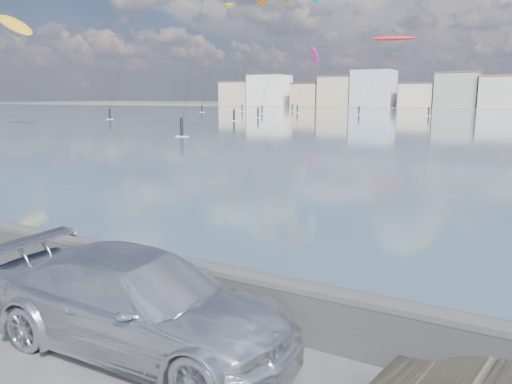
{
  "coord_description": "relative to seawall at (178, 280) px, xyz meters",
  "views": [
    {
      "loc": [
        5.85,
        -4.48,
        4.08
      ],
      "look_at": [
        1.0,
        4.0,
        2.2
      ],
      "focal_mm": 35.0,
      "sensor_mm": 36.0,
      "label": 1
    }
  ],
  "objects": [
    {
      "name": "bay_water",
      "position": [
        0.0,
        88.8,
        -0.58
      ],
      "size": [
        500.0,
        177.0,
        0.0
      ],
      "primitive_type": "cube",
      "color": "#324652",
      "rests_on": "ground"
    },
    {
      "name": "car_silver",
      "position": [
        0.44,
        -1.51,
        0.21
      ],
      "size": [
        5.54,
        2.42,
        1.58
      ],
      "primitive_type": "imported",
      "rotation": [
        0.0,
        0.0,
        1.61
      ],
      "color": "silver",
      "rests_on": "ground"
    },
    {
      "name": "ground",
      "position": [
        0.0,
        -2.7,
        -0.58
      ],
      "size": [
        700.0,
        700.0,
        0.0
      ],
      "primitive_type": "plane",
      "color": "#333335",
      "rests_on": "ground"
    },
    {
      "name": "kitesurfer_1",
      "position": [
        -56.79,
        37.18,
        12.76
      ],
      "size": [
        10.03,
        9.03,
        15.84
      ],
      "color": "#BF8C19",
      "rests_on": "ground"
    },
    {
      "name": "kitesurfer_9",
      "position": [
        -70.84,
        111.92,
        26.95
      ],
      "size": [
        5.83,
        16.1,
        28.84
      ],
      "color": "yellow",
      "rests_on": "ground"
    },
    {
      "name": "seawall",
      "position": [
        0.0,
        0.0,
        0.0
      ],
      "size": [
        400.0,
        0.36,
        1.08
      ],
      "color": "#28282B",
      "rests_on": "ground"
    },
    {
      "name": "kitesurfer_5",
      "position": [
        -26.08,
        112.59,
        16.52
      ],
      "size": [
        10.43,
        14.91,
        17.97
      ],
      "color": "red",
      "rests_on": "ground"
    },
    {
      "name": "kitesurfer_8",
      "position": [
        -53.79,
        131.45,
        14.5
      ],
      "size": [
        6.18,
        12.65,
        18.5
      ],
      "color": "#E5338C",
      "rests_on": "ground"
    }
  ]
}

